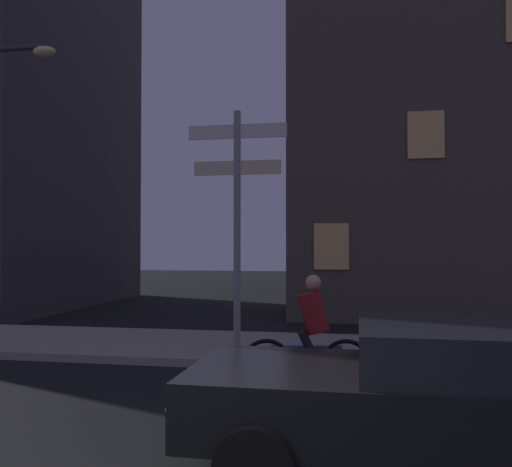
% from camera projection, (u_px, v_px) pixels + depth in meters
% --- Properties ---
extents(sidewalk_kerb, '(40.00, 3.02, 0.14)m').
position_uv_depth(sidewalk_kerb, '(262.00, 348.00, 10.25)').
color(sidewalk_kerb, gray).
rests_on(sidewalk_kerb, ground_plane).
extents(signpost, '(1.71, 0.12, 4.17)m').
position_uv_depth(signpost, '(237.00, 210.00, 9.19)').
color(signpost, gray).
rests_on(signpost, sidewalk_kerb).
extents(car_side_parked, '(4.35, 1.98, 1.32)m').
position_uv_depth(car_side_parked, '(440.00, 394.00, 4.71)').
color(car_side_parked, black).
rests_on(car_side_parked, ground_plane).
extents(cyclist, '(1.81, 0.38, 1.61)m').
position_uv_depth(cyclist, '(310.00, 337.00, 7.49)').
color(cyclist, black).
rests_on(cyclist, ground_plane).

